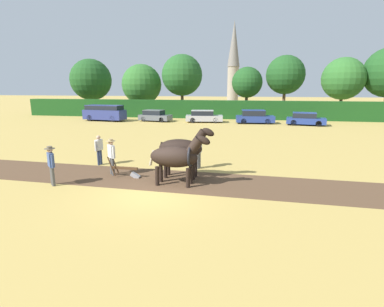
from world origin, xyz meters
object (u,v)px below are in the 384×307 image
farmer_at_plow (111,154)px  farmer_onlooker_right (99,148)px  parked_van (104,113)px  farmer_beside_team (199,150)px  farmer_onlooker_left (51,163)px  parked_car_center (254,117)px  tree_right (343,79)px  parked_car_center_left (204,116)px  tree_left (142,84)px  church_spire (234,61)px  tree_far_left (91,80)px  tree_center (247,83)px  draft_horse_lead_left (176,157)px  plow (127,171)px  parked_car_center_right (305,119)px  tree_center_left (182,75)px  draft_horse_lead_right (183,148)px  parked_car_left (155,116)px  tree_center_right (285,75)px

farmer_at_plow → farmer_onlooker_right: (-1.56, 1.70, -0.11)m
parked_van → farmer_beside_team: bearing=-45.7°
farmer_onlooker_left → parked_car_center: 26.51m
tree_right → parked_car_center_left: tree_right is taller
farmer_at_plow → farmer_onlooker_left: (-1.88, -2.02, -0.03)m
tree_left → church_spire: size_ratio=0.38×
tree_far_left → church_spire: bearing=58.1°
tree_center → church_spire: (-3.98, 35.56, 5.91)m
farmer_onlooker_left → draft_horse_lead_left: bearing=-34.8°
tree_center → plow: 32.93m
farmer_onlooker_left → parked_car_center_left: bearing=36.6°
parked_car_center_right → farmer_onlooker_left: bearing=-113.4°
tree_center_left → tree_left: bearing=173.0°
parked_car_center_left → tree_center: bearing=53.8°
tree_left → farmer_onlooker_left: 36.00m
draft_horse_lead_right → parked_car_left: size_ratio=0.67×
tree_right → parked_car_center_right: bearing=-120.0°
draft_horse_lead_right → church_spire: bearing=93.0°
tree_left → tree_center: bearing=-3.0°
farmer_onlooker_left → tree_right: bearing=12.7°
tree_far_left → farmer_onlooker_left: (17.27, -35.25, -4.30)m
tree_center_right → draft_horse_lead_right: (-8.08, -33.59, -4.51)m
tree_right → farmer_beside_team: tree_right is taller
tree_center_left → farmer_at_plow: bearing=-83.7°
farmer_beside_team → parked_car_center_right: size_ratio=0.40×
tree_far_left → draft_horse_lead_right: tree_far_left is taller
parked_car_left → tree_right: bearing=33.5°
parked_car_center → tree_left: bearing=144.9°
tree_center → parked_car_center: tree_center is taller
farmer_beside_team → farmer_onlooker_right: bearing=-169.0°
tree_center_left → church_spire: church_spire is taller
tree_far_left → draft_horse_lead_right: (22.69, -33.00, -3.92)m
parked_car_center_right → parked_car_left: bearing=-174.0°
tree_right → church_spire: (-17.51, 33.50, 5.39)m
draft_horse_lead_right → farmer_beside_team: (0.48, 1.77, -0.41)m
tree_center_left → draft_horse_lead_left: bearing=-77.9°
plow → farmer_beside_team: bearing=37.6°
draft_horse_lead_right → parked_car_left: draft_horse_lead_right is taller
tree_center_left → farmer_onlooker_right: tree_center_left is taller
church_spire → farmer_onlooker_left: bearing=-93.3°
draft_horse_lead_left → parked_car_center: (3.73, 23.78, -0.52)m
tree_left → tree_right: 29.97m
tree_left → tree_center_right: tree_center_right is taller
church_spire → tree_center_left: bearing=-99.1°
tree_center_right → parked_car_left: (-16.68, -10.96, -5.26)m
plow → parked_car_center_right: 25.50m
tree_left → draft_horse_lead_right: size_ratio=2.74×
church_spire → tree_far_left: bearing=-121.9°
farmer_at_plow → farmer_beside_team: size_ratio=1.04×
farmer_at_plow → parked_car_center_right: size_ratio=0.41×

